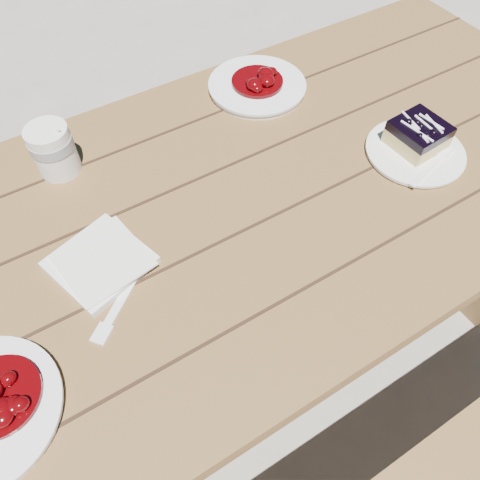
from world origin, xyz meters
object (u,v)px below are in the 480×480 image
picnic_table (189,268)px  coffee_cup (53,150)px  dessert_plate (415,152)px  second_plate (257,86)px  blueberry_cake (418,135)px

picnic_table → coffee_cup: bearing=120.2°
dessert_plate → second_plate: (-0.17, 0.36, 0.00)m
coffee_cup → dessert_plate: bearing=-28.0°
blueberry_cake → second_plate: blueberry_cake is taller
dessert_plate → coffee_cup: 0.74m
dessert_plate → coffee_cup: bearing=152.0°
picnic_table → second_plate: second_plate is taller
picnic_table → coffee_cup: 0.36m
coffee_cup → blueberry_cake: bearing=-26.7°
blueberry_cake → picnic_table: bearing=167.3°
dessert_plate → picnic_table: bearing=169.3°
dessert_plate → blueberry_cake: size_ratio=1.89×
picnic_table → dessert_plate: 0.54m
dessert_plate → coffee_cup: coffee_cup is taller
picnic_table → coffee_cup: size_ratio=19.14×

